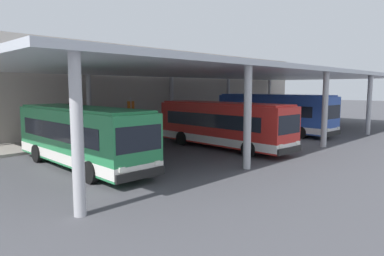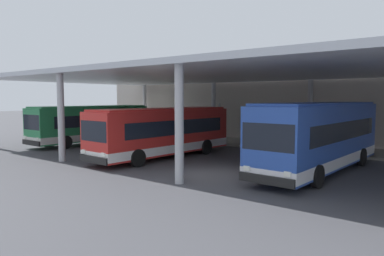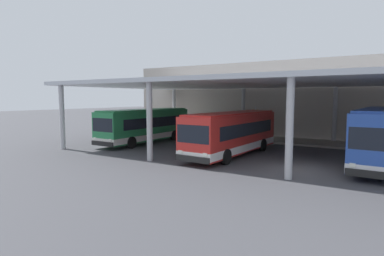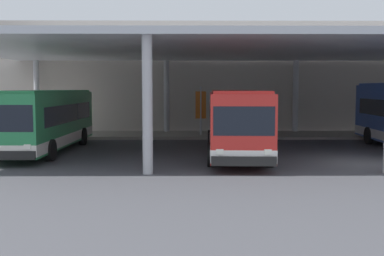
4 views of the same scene
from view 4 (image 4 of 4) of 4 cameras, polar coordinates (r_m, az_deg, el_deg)
name	(u,v)px [view 4 (image 4 of 4)]	position (r m, az deg, el deg)	size (l,w,h in m)	color
ground_plane	(364,163)	(22.14, 19.96, -3.99)	(200.00, 200.00, 0.00)	#47474C
platform_kerb	(301,135)	(33.30, 12.91, -0.80)	(42.00, 4.50, 0.18)	gray
station_building_facade	(291,78)	(36.33, 11.84, 5.95)	(48.00, 1.60, 8.13)	#ADA399
canopy_shelter	(330,51)	(27.19, 16.19, 8.87)	(40.00, 17.00, 5.55)	silver
bus_nearest_bay	(46,120)	(25.55, -17.17, 0.96)	(2.85, 10.57, 3.17)	#28844C
bus_second_bay	(236,122)	(22.98, 5.31, 0.74)	(3.04, 10.63, 3.17)	red
banner_sign	(201,108)	(31.47, 1.06, 2.45)	(0.70, 0.12, 3.20)	#B2B2B7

